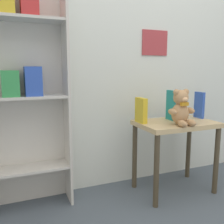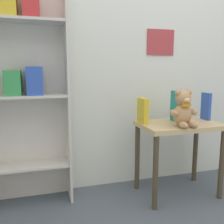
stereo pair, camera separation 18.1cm
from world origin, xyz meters
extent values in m
cube|color=silver|center=(0.00, 1.32, 1.25)|extent=(4.80, 0.06, 2.50)
cube|color=#A8383D|center=(0.13, 1.28, 1.22)|extent=(0.25, 0.01, 0.21)
cube|color=beige|center=(-0.68, 1.16, 0.80)|extent=(0.02, 0.22, 1.61)
cube|color=beige|center=(-0.98, 1.26, 0.80)|extent=(0.62, 0.02, 1.61)
cube|color=beige|center=(-0.98, 1.16, 0.29)|extent=(0.58, 0.20, 0.02)
cube|color=beige|center=(-0.98, 1.16, 0.80)|extent=(0.58, 0.20, 0.02)
cube|color=beige|center=(-0.98, 1.16, 1.32)|extent=(0.58, 0.20, 0.02)
cube|color=gold|center=(-1.05, 1.15, 1.41)|extent=(0.11, 0.15, 0.17)
cube|color=red|center=(-0.91, 1.15, 1.43)|extent=(0.11, 0.15, 0.22)
cube|color=#33934C|center=(-1.05, 1.15, 0.90)|extent=(0.11, 0.15, 0.17)
cube|color=#2D51B7|center=(-0.91, 1.15, 0.91)|extent=(0.11, 0.15, 0.20)
cube|color=tan|center=(0.15, 0.97, 0.56)|extent=(0.62, 0.40, 0.04)
cylinder|color=#453A29|center=(-0.13, 0.80, 0.27)|extent=(0.04, 0.04, 0.54)
cylinder|color=#453A29|center=(0.43, 0.80, 0.27)|extent=(0.04, 0.04, 0.54)
cylinder|color=#453A29|center=(-0.13, 1.14, 0.27)|extent=(0.04, 0.04, 0.54)
cylinder|color=#453A29|center=(0.43, 1.14, 0.27)|extent=(0.04, 0.04, 0.54)
ellipsoid|color=tan|center=(0.11, 0.88, 0.66)|extent=(0.14, 0.11, 0.16)
sphere|color=tan|center=(0.11, 0.88, 0.78)|extent=(0.11, 0.11, 0.11)
sphere|color=tan|center=(0.07, 0.88, 0.82)|extent=(0.05, 0.05, 0.05)
sphere|color=tan|center=(0.15, 0.88, 0.82)|extent=(0.05, 0.05, 0.05)
ellipsoid|color=#F4BB82|center=(0.11, 0.83, 0.78)|extent=(0.05, 0.03, 0.03)
ellipsoid|color=tan|center=(0.03, 0.86, 0.68)|extent=(0.05, 0.09, 0.05)
ellipsoid|color=tan|center=(0.19, 0.86, 0.68)|extent=(0.05, 0.09, 0.05)
ellipsoid|color=tan|center=(0.07, 0.80, 0.61)|extent=(0.05, 0.10, 0.05)
ellipsoid|color=tan|center=(0.15, 0.80, 0.61)|extent=(0.05, 0.10, 0.05)
cube|color=#C68419|center=(0.11, 0.83, 0.74)|extent=(0.06, 0.02, 0.02)
cube|color=gold|center=(-0.13, 1.05, 0.68)|extent=(0.04, 0.13, 0.19)
cube|color=teal|center=(0.15, 1.05, 0.70)|extent=(0.03, 0.11, 0.24)
cube|color=#2D51B7|center=(0.43, 1.03, 0.69)|extent=(0.03, 0.11, 0.22)
camera|label=1|loc=(-1.06, -0.64, 0.98)|focal=40.00mm
camera|label=2|loc=(-0.89, -0.70, 0.98)|focal=40.00mm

